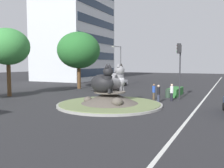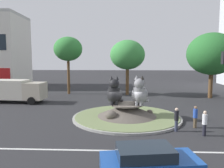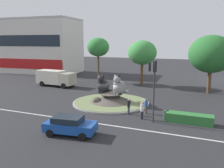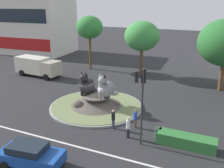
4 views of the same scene
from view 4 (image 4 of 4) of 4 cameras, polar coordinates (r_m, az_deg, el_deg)
ground_plane at (r=26.62m, az=-3.49°, el=-5.14°), size 160.00×160.00×0.00m
lane_centreline at (r=21.16m, az=-13.00°, el=-12.03°), size 112.00×0.20×0.01m
roundabout_island at (r=26.43m, az=-3.55°, el=-4.12°), size 9.50×9.50×1.30m
cat_statue_black at (r=26.39m, az=-5.65°, el=-0.27°), size 1.61×2.54×2.50m
cat_statue_grey at (r=25.30m, az=-1.44°, el=-0.95°), size 1.85×2.52×2.54m
traffic_light_mast at (r=18.54m, az=6.59°, el=-1.51°), size 0.71×0.60×5.89m
shophouse_block at (r=59.06m, az=-19.21°, el=13.15°), size 21.17×11.73×13.08m
clipped_hedge_strip at (r=20.41m, az=16.17°, el=-12.05°), size 4.30×1.20×0.90m
second_tree_near_tower at (r=36.95m, az=6.66°, el=10.47°), size 4.94×4.94×7.84m
third_tree_left at (r=40.63m, az=-5.01°, el=12.36°), size 4.12×4.12×8.35m
pedestrian_blue_shirt at (r=22.21m, az=5.19°, el=-7.52°), size 0.33×0.33×1.68m
pedestrian_white_shirt at (r=20.60m, az=3.58°, el=-9.48°), size 0.32×0.32×1.75m
pedestrian_black_shirt at (r=21.93m, az=0.27°, el=-7.67°), size 0.31×0.31×1.74m
sedan_on_far_lane at (r=18.25m, az=-17.62°, el=-14.70°), size 4.46×2.57×1.56m
delivery_box_truck at (r=38.78m, az=-16.19°, el=3.90°), size 7.17×3.04×2.70m
litter_bin at (r=21.03m, az=10.17°, el=-10.65°), size 0.56×0.56×0.90m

